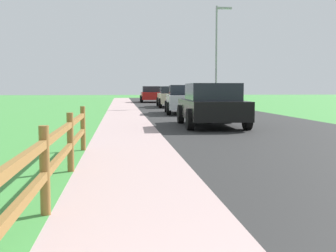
{
  "coord_description": "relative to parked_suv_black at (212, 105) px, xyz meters",
  "views": [
    {
      "loc": [
        -1.22,
        -0.18,
        1.39
      ],
      "look_at": [
        -0.06,
        10.2,
        0.46
      ],
      "focal_mm": 46.07,
      "sensor_mm": 36.0,
      "label": 1
    }
  ],
  "objects": [
    {
      "name": "parked_car_silver",
      "position": [
        0.24,
        7.85,
        -0.02
      ],
      "size": [
        2.36,
        4.34,
        1.54
      ],
      "color": "#B7BABF",
      "rests_on": "ground"
    },
    {
      "name": "grass_verge",
      "position": [
        -6.57,
        11.93,
        -0.78
      ],
      "size": [
        5.0,
        66.0,
        0.0
      ],
      "primitive_type": "cube",
      "color": "#439040",
      "rests_on": "ground"
    },
    {
      "name": "curb_concrete",
      "position": [
        -5.07,
        11.93,
        -0.78
      ],
      "size": [
        6.0,
        66.0,
        0.01
      ],
      "primitive_type": "cube",
      "color": "#B69A98",
      "rests_on": "ground"
    },
    {
      "name": "street_lamp",
      "position": [
        3.81,
        15.75,
        3.47
      ],
      "size": [
        1.17,
        0.2,
        7.27
      ],
      "color": "gray",
      "rests_on": "ground"
    },
    {
      "name": "parked_suv_black",
      "position": [
        0.0,
        0.0,
        0.0
      ],
      "size": [
        2.24,
        4.53,
        1.55
      ],
      "color": "black",
      "rests_on": "ground"
    },
    {
      "name": "parked_car_beige",
      "position": [
        0.43,
        15.96,
        -0.03
      ],
      "size": [
        2.09,
        4.75,
        1.5
      ],
      "color": "#C6B793",
      "rests_on": "ground"
    },
    {
      "name": "parked_car_red",
      "position": [
        -0.25,
        26.72,
        -0.02
      ],
      "size": [
        2.16,
        4.69,
        1.55
      ],
      "color": "maroon",
      "rests_on": "ground"
    },
    {
      "name": "ground_plane",
      "position": [
        -2.07,
        9.93,
        -0.79
      ],
      "size": [
        120.0,
        120.0,
        0.0
      ],
      "primitive_type": "plane",
      "color": "#439040"
    },
    {
      "name": "rail_fence",
      "position": [
        -4.11,
        -10.52,
        -0.21
      ],
      "size": [
        0.11,
        9.95,
        0.99
      ],
      "color": "olive",
      "rests_on": "ground"
    },
    {
      "name": "road_asphalt",
      "position": [
        1.43,
        11.93,
        -0.78
      ],
      "size": [
        7.0,
        66.0,
        0.01
      ],
      "primitive_type": "cube",
      "color": "#292929",
      "rests_on": "ground"
    }
  ]
}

